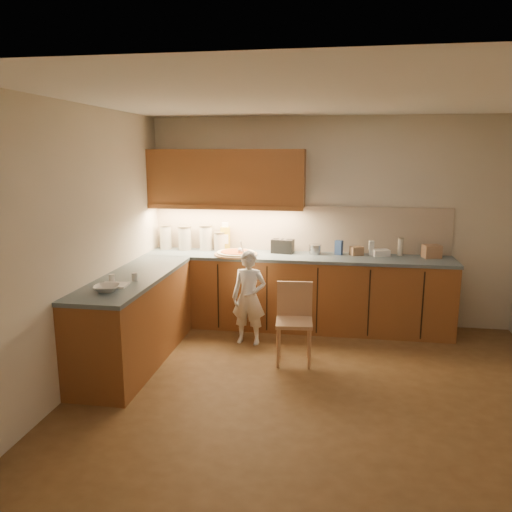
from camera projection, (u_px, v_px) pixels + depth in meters
name	position (u px, v px, depth m)	size (l,w,h in m)	color
room	(326.00, 210.00, 4.27)	(4.54, 4.50, 2.62)	brown
l_counter	(246.00, 300.00, 5.87)	(3.77, 2.62, 0.92)	brown
backsplash	(299.00, 229.00, 6.34)	(3.75, 0.02, 0.58)	#BFAC94
upper_cabinets	(226.00, 178.00, 6.20)	(1.95, 0.36, 0.73)	brown
pizza_on_board	(236.00, 253.00, 6.13)	(0.53, 0.53, 0.21)	tan
child	(249.00, 298.00, 5.67)	(0.39, 0.26, 1.08)	white
wooden_chair	(294.00, 316.00, 5.21)	(0.40, 0.40, 0.83)	tan
mixing_bowl	(107.00, 288.00, 4.53)	(0.23, 0.23, 0.06)	silver
canister_a	(166.00, 237.00, 6.50)	(0.16, 0.16, 0.32)	beige
canister_b	(185.00, 238.00, 6.45)	(0.18, 0.18, 0.31)	beige
canister_c	(206.00, 238.00, 6.42)	(0.17, 0.17, 0.33)	silver
canister_d	(219.00, 241.00, 6.40)	(0.15, 0.15, 0.24)	beige
oil_jug	(225.00, 238.00, 6.41)	(0.13, 0.10, 0.36)	gold
toaster	(283.00, 246.00, 6.25)	(0.29, 0.19, 0.18)	black
steel_pot	(315.00, 249.00, 6.19)	(0.16, 0.16, 0.12)	#ADAEB2
blue_box	(339.00, 248.00, 6.16)	(0.09, 0.06, 0.18)	#2E4B8A
card_box_a	(357.00, 251.00, 6.13)	(0.15, 0.11, 0.11)	tan
white_bottle	(371.00, 248.00, 6.12)	(0.06, 0.06, 0.18)	silver
flat_pack	(381.00, 253.00, 6.09)	(0.20, 0.14, 0.08)	white
tall_jar	(400.00, 246.00, 6.10)	(0.07, 0.07, 0.22)	silver
card_box_b	(432.00, 251.00, 5.97)	(0.20, 0.15, 0.15)	tan
dough_cloth	(114.00, 285.00, 4.71)	(0.25, 0.20, 0.02)	white
spice_jar_a	(112.00, 278.00, 4.85)	(0.06, 0.06, 0.08)	silver
spice_jar_b	(135.00, 277.00, 4.91)	(0.06, 0.06, 0.08)	silver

